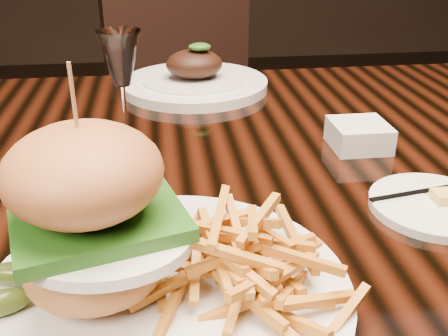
{
  "coord_description": "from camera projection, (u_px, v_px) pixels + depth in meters",
  "views": [
    {
      "loc": [
        -0.1,
        -0.63,
        1.05
      ],
      "look_at": [
        -0.04,
        -0.13,
        0.81
      ],
      "focal_mm": 42.0,
      "sensor_mm": 36.0,
      "label": 1
    }
  ],
  "objects": [
    {
      "name": "dining_table",
      "position": [
        239.0,
        212.0,
        0.74
      ],
      "size": [
        1.6,
        0.9,
        0.75
      ],
      "color": "black",
      "rests_on": "ground"
    },
    {
      "name": "burger_plate",
      "position": [
        154.0,
        249.0,
        0.43
      ],
      "size": [
        0.32,
        0.32,
        0.21
      ],
      "rotation": [
        0.0,
        0.0,
        0.06
      ],
      "color": "white",
      "rests_on": "dining_table"
    },
    {
      "name": "side_saucer",
      "position": [
        434.0,
        205.0,
        0.59
      ],
      "size": [
        0.14,
        0.14,
        0.02
      ],
      "rotation": [
        0.0,
        0.0,
        -0.35
      ],
      "color": "white",
      "rests_on": "dining_table"
    },
    {
      "name": "ramekin",
      "position": [
        359.0,
        135.0,
        0.74
      ],
      "size": [
        0.09,
        0.09,
        0.04
      ],
      "primitive_type": "cube",
      "rotation": [
        0.0,
        0.0,
        -0.23
      ],
      "color": "white",
      "rests_on": "dining_table"
    },
    {
      "name": "wine_glass",
      "position": [
        121.0,
        63.0,
        0.71
      ],
      "size": [
        0.06,
        0.06,
        0.16
      ],
      "color": "white",
      "rests_on": "dining_table"
    },
    {
      "name": "far_dish",
      "position": [
        195.0,
        80.0,
        0.99
      ],
      "size": [
        0.27,
        0.27,
        0.09
      ],
      "rotation": [
        0.0,
        0.0,
        -0.15
      ],
      "color": "white",
      "rests_on": "dining_table"
    },
    {
      "name": "chair_far",
      "position": [
        194.0,
        101.0,
        1.59
      ],
      "size": [
        0.58,
        0.58,
        0.95
      ],
      "rotation": [
        0.0,
        0.0,
        0.31
      ],
      "color": "black",
      "rests_on": "ground"
    }
  ]
}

